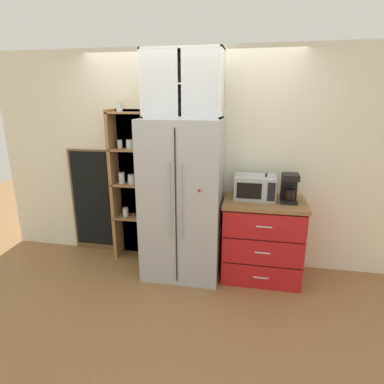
# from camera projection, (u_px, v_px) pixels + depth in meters

# --- Properties ---
(ground_plane) EXTENTS (10.68, 10.68, 0.00)m
(ground_plane) POSITION_uv_depth(u_px,v_px,m) (184.00, 270.00, 3.86)
(ground_plane) COLOR olive
(wall_back_cream) EXTENTS (4.98, 0.10, 2.55)m
(wall_back_cream) POSITION_uv_depth(u_px,v_px,m) (190.00, 160.00, 3.87)
(wall_back_cream) COLOR silver
(wall_back_cream) RESTS_ON ground
(refrigerator) EXTENTS (0.86, 0.73, 1.79)m
(refrigerator) POSITION_uv_depth(u_px,v_px,m) (183.00, 199.00, 3.60)
(refrigerator) COLOR #ADAFB5
(refrigerator) RESTS_ON ground
(pantry_shelf_column) EXTENTS (0.52, 0.28, 1.95)m
(pantry_shelf_column) POSITION_uv_depth(u_px,v_px,m) (133.00, 183.00, 3.98)
(pantry_shelf_column) COLOR brown
(pantry_shelf_column) RESTS_ON ground
(counter_cabinet) EXTENTS (0.88, 0.63, 0.92)m
(counter_cabinet) POSITION_uv_depth(u_px,v_px,m) (262.00, 239.00, 3.61)
(counter_cabinet) COLOR red
(counter_cabinet) RESTS_ON ground
(microwave) EXTENTS (0.44, 0.33, 0.26)m
(microwave) POSITION_uv_depth(u_px,v_px,m) (255.00, 187.00, 3.51)
(microwave) COLOR #ADAFB5
(microwave) RESTS_ON counter_cabinet
(coffee_maker) EXTENTS (0.17, 0.20, 0.31)m
(coffee_maker) POSITION_uv_depth(u_px,v_px,m) (289.00, 188.00, 3.40)
(coffee_maker) COLOR black
(coffee_maker) RESTS_ON counter_cabinet
(mug_navy) EXTENTS (0.12, 0.09, 0.09)m
(mug_navy) POSITION_uv_depth(u_px,v_px,m) (265.00, 195.00, 3.52)
(mug_navy) COLOR navy
(mug_navy) RESTS_ON counter_cabinet
(mug_cream) EXTENTS (0.11, 0.07, 0.10)m
(mug_cream) POSITION_uv_depth(u_px,v_px,m) (265.00, 196.00, 3.46)
(mug_cream) COLOR silver
(mug_cream) RESTS_ON counter_cabinet
(bottle_clear) EXTENTS (0.06, 0.06, 0.26)m
(bottle_clear) POSITION_uv_depth(u_px,v_px,m) (265.00, 189.00, 3.50)
(bottle_clear) COLOR silver
(bottle_clear) RESTS_ON counter_cabinet
(bottle_cobalt) EXTENTS (0.06, 0.06, 0.30)m
(bottle_cobalt) POSITION_uv_depth(u_px,v_px,m) (265.00, 188.00, 3.46)
(bottle_cobalt) COLOR navy
(bottle_cobalt) RESTS_ON counter_cabinet
(upper_cabinet) EXTENTS (0.83, 0.32, 0.68)m
(upper_cabinet) POSITION_uv_depth(u_px,v_px,m) (183.00, 84.00, 3.30)
(upper_cabinet) COLOR silver
(upper_cabinet) RESTS_ON refrigerator
(chalkboard_menu) EXTENTS (0.60, 0.04, 1.37)m
(chalkboard_menu) POSITION_uv_depth(u_px,v_px,m) (94.00, 201.00, 4.21)
(chalkboard_menu) COLOR brown
(chalkboard_menu) RESTS_ON ground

